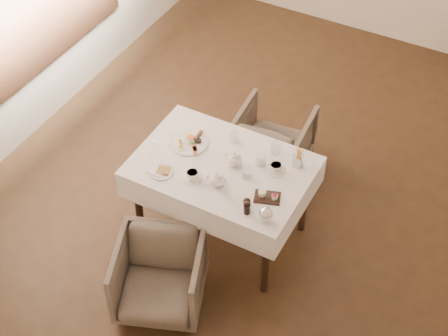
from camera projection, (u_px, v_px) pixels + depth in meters
table at (222, 177)px, 5.06m from camera, size 1.28×0.88×0.75m
armchair_near at (160, 276)px, 4.85m from camera, size 0.79×0.80×0.57m
armchair_far at (273, 140)px, 5.87m from camera, size 0.65×0.67×0.57m
breakfast_plate at (189, 142)px, 5.14m from camera, size 0.29×0.29×0.04m
side_plate at (160, 171)px, 4.92m from camera, size 0.18×0.18×0.02m
teapot_centre at (235, 159)px, 4.94m from camera, size 0.16×0.13×0.12m
teapot_front at (218, 179)px, 4.79m from camera, size 0.17×0.15×0.12m
creamer at (261, 160)px, 4.95m from camera, size 0.08×0.08×0.08m
teacup_near at (193, 176)px, 4.86m from camera, size 0.14×0.14×0.07m
teacup_far at (276, 168)px, 4.91m from camera, size 0.14×0.14×0.07m
glass_left at (234, 136)px, 5.13m from camera, size 0.08×0.08×0.09m
glass_mid at (247, 172)px, 4.86m from camera, size 0.07×0.07×0.10m
glass_right at (276, 148)px, 5.03m from camera, size 0.08×0.08×0.10m
condiment_board at (267, 196)px, 4.73m from camera, size 0.21×0.17×0.05m
pepper_mill_left at (247, 204)px, 4.63m from camera, size 0.05×0.05×0.11m
pepper_mill_right at (247, 208)px, 4.61m from camera, size 0.06×0.06×0.11m
silver_pot at (266, 213)px, 4.56m from camera, size 0.15×0.14×0.13m
fries_cup at (298, 158)px, 4.92m from camera, size 0.08×0.08×0.17m
cutlery_fork at (174, 137)px, 5.19m from camera, size 0.17×0.08×0.00m
cutlery_knife at (163, 143)px, 5.14m from camera, size 0.17×0.04×0.00m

